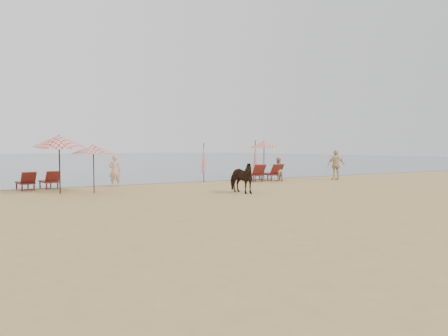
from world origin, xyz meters
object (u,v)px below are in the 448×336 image
object	(u,v)px
cow	(240,178)
umbrella_open_left_b	(59,141)
umbrella_closed_right	(255,156)
beachgoer_right_a	(278,169)
lounger_cluster_left	(38,181)
umbrella_open_left_a	(93,150)
umbrella_closed_left	(204,158)
beachgoer_left	(115,171)
beachgoer_right_b	(336,165)
umbrella_open_right	(264,144)
lounger_cluster_right	(263,173)

from	to	relation	value
cow	umbrella_open_left_b	bearing A→B (deg)	141.69
umbrella_closed_right	beachgoer_right_a	world-z (taller)	umbrella_closed_right
lounger_cluster_left	umbrella_open_left_a	distance (m)	3.97
umbrella_open_left_a	umbrella_closed_right	xyz separation A→B (m)	(9.56, 1.61, -0.42)
umbrella_open_left_b	umbrella_closed_left	bearing A→B (deg)	10.96
umbrella_open_left_a	umbrella_open_left_b	distance (m)	1.50
umbrella_closed_left	beachgoer_left	xyz separation A→B (m)	(-5.22, -0.13, -0.60)
umbrella_closed_left	beachgoer_right_b	size ratio (longest dim) A/B	1.22
umbrella_open_left_a	beachgoer_right_a	xyz separation A→B (m)	(11.10, 1.41, -1.24)
umbrella_closed_right	cow	xyz separation A→B (m)	(-3.66, -4.61, -0.85)
lounger_cluster_left	umbrella_open_left_b	world-z (taller)	umbrella_open_left_b
lounger_cluster_left	beachgoer_right_b	bearing A→B (deg)	-21.18
lounger_cluster_left	umbrella_open_right	world-z (taller)	umbrella_open_right
umbrella_closed_left	beachgoer_right_b	bearing A→B (deg)	-15.84
umbrella_open_left_b	umbrella_closed_right	bearing A→B (deg)	1.28
beachgoer_left	beachgoer_right_b	size ratio (longest dim) A/B	0.88
lounger_cluster_right	beachgoer_right_a	distance (m)	0.95
umbrella_closed_right	beachgoer_right_b	distance (m)	5.49
umbrella_open_left_a	beachgoer_right_a	size ratio (longest dim) A/B	1.49
umbrella_open_right	beachgoer_left	distance (m)	10.25
beachgoer_left	beachgoer_right_a	bearing A→B (deg)	-173.45
umbrella_open_left_a	beachgoer_left	world-z (taller)	umbrella_open_left_a
umbrella_open_left_a	lounger_cluster_left	bearing A→B (deg)	111.66
lounger_cluster_right	lounger_cluster_left	bearing A→B (deg)	177.97
beachgoer_right_b	lounger_cluster_right	bearing A→B (deg)	1.13
lounger_cluster_left	umbrella_open_left_b	size ratio (longest dim) A/B	0.75
umbrella_open_right	umbrella_open_left_b	bearing A→B (deg)	-172.73
lounger_cluster_left	umbrella_open_left_a	xyz separation A→B (m)	(2.23, -2.89, 1.55)
umbrella_open_right	cow	size ratio (longest dim) A/B	1.53
lounger_cluster_right	beachgoer_right_a	world-z (taller)	beachgoer_right_a
lounger_cluster_right	umbrella_closed_right	bearing A→B (deg)	-158.81
lounger_cluster_left	lounger_cluster_right	world-z (taller)	lounger_cluster_right
lounger_cluster_left	beachgoer_right_a	world-z (taller)	beachgoer_right_a
umbrella_open_left_b	umbrella_closed_left	xyz separation A→B (m)	(8.03, 2.27, -0.91)
umbrella_closed_left	beachgoer_right_a	distance (m)	4.69
lounger_cluster_left	umbrella_open_left_a	size ratio (longest dim) A/B	0.93
lounger_cluster_right	cow	distance (m)	6.54
umbrella_closed_left	beachgoer_left	world-z (taller)	umbrella_closed_left
beachgoer_left	lounger_cluster_right	bearing A→B (deg)	-171.24
umbrella_open_left_b	lounger_cluster_right	bearing A→B (deg)	2.08
umbrella_closed_left	lounger_cluster_right	bearing A→B (deg)	-13.22
lounger_cluster_left	lounger_cluster_right	distance (m)	12.56
beachgoer_left	cow	bearing A→B (deg)	142.27
umbrella_open_left_a	umbrella_open_left_b	world-z (taller)	umbrella_open_left_b
lounger_cluster_right	umbrella_open_left_a	distance (m)	10.55
lounger_cluster_left	beachgoer_left	bearing A→B (deg)	-17.60
umbrella_open_right	beachgoer_right_b	xyz separation A→B (m)	(3.37, -3.26, -1.33)
beachgoer_left	umbrella_closed_right	bearing A→B (deg)	-173.34
lounger_cluster_left	umbrella_closed_right	distance (m)	11.92
lounger_cluster_left	beachgoer_right_b	world-z (taller)	beachgoer_right_b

